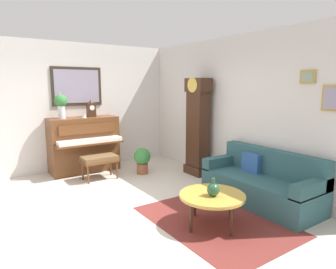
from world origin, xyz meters
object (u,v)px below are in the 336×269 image
teacup (84,117)px  potted_plant (142,159)px  piano_bench (100,160)px  coffee_table (212,196)px  piano (84,144)px  green_jug (213,189)px  mantel_clock (91,109)px  grandfather_clock (198,129)px  flower_vase (61,103)px  couch (262,184)px

teacup → potted_plant: 1.53m
piano_bench → teacup: teacup is taller
teacup → coffee_table: bearing=9.2°
piano → green_jug: piano is taller
mantel_clock → potted_plant: size_ratio=0.68×
mantel_clock → green_jug: (3.57, 0.33, -0.84)m
coffee_table → mantel_clock: (-3.52, -0.36, 0.95)m
grandfather_clock → mantel_clock: bearing=-132.4°
flower_vase → green_jug: (3.57, 0.96, -0.98)m
teacup → green_jug: 3.57m
piano → grandfather_clock: bearing=50.5°
grandfather_clock → flower_vase: (-1.57, -2.35, 0.54)m
piano → grandfather_clock: (1.57, 1.90, 0.36)m
piano → piano_bench: 0.79m
piano → potted_plant: piano is taller
grandfather_clock → potted_plant: 1.34m
potted_plant → couch: bearing=18.4°
piano_bench → coffee_table: bearing=10.3°
piano_bench → grandfather_clock: grandfather_clock is taller
mantel_clock → green_jug: bearing=5.2°
piano_bench → couch: (2.60, 1.72, -0.09)m
piano_bench → green_jug: green_jug is taller
mantel_clock → teacup: size_ratio=3.28×
piano_bench → potted_plant: bearing=81.6°
grandfather_clock → teacup: 2.42m
flower_vase → potted_plant: 2.03m
piano → mantel_clock: (0.00, 0.19, 0.76)m
mantel_clock → potted_plant: 1.57m
green_jug → potted_plant: (-2.67, 0.43, -0.21)m
grandfather_clock → couch: bearing=-4.4°
teacup → couch: bearing=28.5°
coffee_table → potted_plant: (-2.62, 0.40, -0.09)m
mantel_clock → teacup: (0.10, -0.20, -0.15)m
mantel_clock → potted_plant: (0.89, 0.75, -1.04)m
piano_bench → flower_vase: size_ratio=1.21×
grandfather_clock → flower_vase: bearing=-123.7°
flower_vase → teacup: bearing=77.2°
flower_vase → teacup: flower_vase is taller
teacup → green_jug: size_ratio=0.48×
coffee_table → flower_vase: (-3.52, -0.99, 1.10)m
piano_bench → mantel_clock: bearing=169.2°
flower_vase → green_jug: 3.82m
piano → teacup: size_ratio=12.41×
coffee_table → teacup: (-3.42, -0.56, 0.81)m
grandfather_clock → mantel_clock: (-1.57, -1.71, 0.40)m
mantel_clock → piano_bench: bearing=-10.8°
coffee_table → mantel_clock: mantel_clock is taller
piano → piano_bench: (0.76, 0.05, -0.20)m
piano → couch: size_ratio=0.76×
couch → teacup: (-3.26, -1.77, 0.90)m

